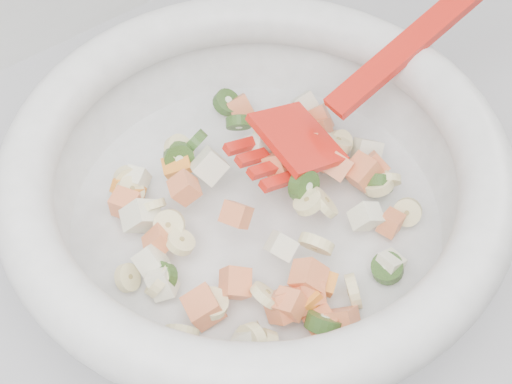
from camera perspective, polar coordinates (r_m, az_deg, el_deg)
mixing_bowl at (r=0.57m, az=0.07°, el=0.77°), size 0.51×0.40×0.16m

